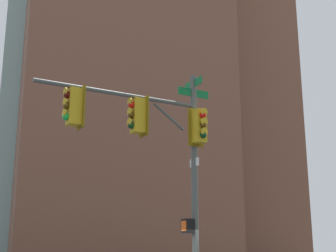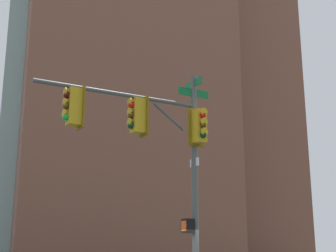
% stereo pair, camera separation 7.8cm
% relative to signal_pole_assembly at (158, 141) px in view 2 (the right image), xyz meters
% --- Properties ---
extents(signal_pole_assembly, '(5.36, 1.40, 7.18)m').
position_rel_signal_pole_assembly_xyz_m(signal_pole_assembly, '(0.00, 0.00, 0.00)').
color(signal_pole_assembly, '#4C514C').
rests_on(signal_pole_assembly, ground_plane).
extents(building_brick_nearside, '(25.73, 21.60, 44.95)m').
position_rel_signal_pole_assembly_xyz_m(building_brick_nearside, '(13.51, 40.67, 17.52)').
color(building_brick_nearside, brown).
rests_on(building_brick_nearside, ground_plane).
extents(building_brick_midblock, '(18.87, 19.20, 46.28)m').
position_rel_signal_pole_assembly_xyz_m(building_brick_midblock, '(6.38, 34.09, 18.19)').
color(building_brick_midblock, brown).
rests_on(building_brick_midblock, ground_plane).
extents(building_glass_tower, '(22.61, 24.12, 66.28)m').
position_rel_signal_pole_assembly_xyz_m(building_glass_tower, '(6.31, 49.40, 28.19)').
color(building_glass_tower, '#9EC6C1').
rests_on(building_glass_tower, ground_plane).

